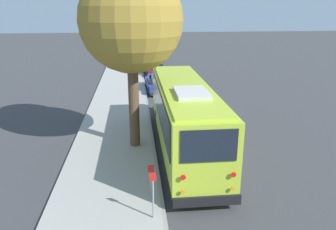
# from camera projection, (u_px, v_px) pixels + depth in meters

# --- Properties ---
(ground_plane) EXTENTS (160.00, 160.00, 0.00)m
(ground_plane) POSITION_uv_depth(u_px,v_px,m) (198.00, 161.00, 15.09)
(ground_plane) COLOR #3D3D3F
(sidewalk_slab) EXTENTS (80.00, 4.00, 0.15)m
(sidewalk_slab) POSITION_uv_depth(u_px,v_px,m) (110.00, 164.00, 14.67)
(sidewalk_slab) COLOR #A3A099
(sidewalk_slab) RESTS_ON ground
(curb_strip) EXTENTS (80.00, 0.14, 0.15)m
(curb_strip) POSITION_uv_depth(u_px,v_px,m) (156.00, 162.00, 14.88)
(curb_strip) COLOR gray
(curb_strip) RESTS_ON ground
(shuttle_bus) EXTENTS (10.84, 2.62, 3.49)m
(shuttle_bus) POSITION_uv_depth(u_px,v_px,m) (184.00, 114.00, 15.73)
(shuttle_bus) COLOR #ADC633
(shuttle_bus) RESTS_ON ground
(parked_sedan_blue) EXTENTS (4.62, 1.92, 1.31)m
(parked_sedan_blue) POSITION_uv_depth(u_px,v_px,m) (157.00, 84.00, 27.54)
(parked_sedan_blue) COLOR navy
(parked_sedan_blue) RESTS_ON ground
(parked_sedan_maroon) EXTENTS (4.58, 1.98, 1.32)m
(parked_sedan_maroon) POSITION_uv_depth(u_px,v_px,m) (154.00, 69.00, 33.78)
(parked_sedan_maroon) COLOR maroon
(parked_sedan_maroon) RESTS_ON ground
(parked_sedan_black) EXTENTS (4.75, 1.93, 1.28)m
(parked_sedan_black) POSITION_uv_depth(u_px,v_px,m) (149.00, 59.00, 40.51)
(parked_sedan_black) COLOR black
(parked_sedan_black) RESTS_ON ground
(street_tree) EXTENTS (4.73, 4.73, 9.12)m
(street_tree) POSITION_uv_depth(u_px,v_px,m) (131.00, 13.00, 14.67)
(street_tree) COLOR brown
(street_tree) RESTS_ON sidewalk_slab
(sign_post_near) EXTENTS (0.06, 0.22, 1.64)m
(sign_post_near) POSITION_uv_depth(u_px,v_px,m) (153.00, 195.00, 10.55)
(sign_post_near) COLOR gray
(sign_post_near) RESTS_ON sidewalk_slab
(sign_post_far) EXTENTS (0.06, 0.22, 1.30)m
(sign_post_far) POSITION_uv_depth(u_px,v_px,m) (151.00, 181.00, 11.76)
(sign_post_far) COLOR gray
(sign_post_far) RESTS_ON sidewalk_slab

